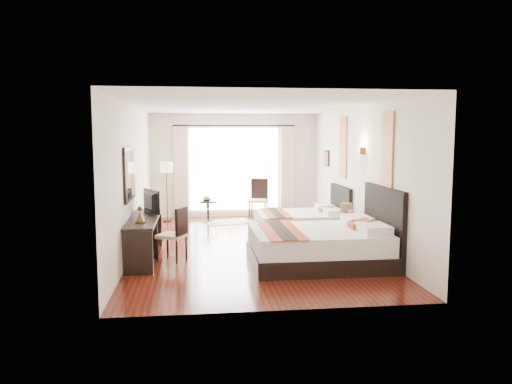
{
  "coord_description": "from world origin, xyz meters",
  "views": [
    {
      "loc": [
        -1.06,
        -9.83,
        2.24
      ],
      "look_at": [
        0.18,
        0.31,
        1.06
      ],
      "focal_mm": 35.0,
      "sensor_mm": 36.0,
      "label": 1
    }
  ],
  "objects": [
    {
      "name": "table_lamp",
      "position": [
        1.93,
        -0.25,
        0.76
      ],
      "size": [
        0.24,
        0.24,
        0.38
      ],
      "color": "black",
      "rests_on": "nightstand"
    },
    {
      "name": "nightstand",
      "position": [
        1.97,
        -0.32,
        0.26
      ],
      "size": [
        0.44,
        0.54,
        0.52
      ],
      "primitive_type": "cube",
      "color": "black",
      "rests_on": "floor"
    },
    {
      "name": "drape_right",
      "position": [
        1.45,
        3.63,
        1.28
      ],
      "size": [
        0.35,
        0.14,
        2.35
      ],
      "primitive_type": "cube",
      "color": "#C5B198",
      "rests_on": "floor"
    },
    {
      "name": "wall_entry",
      "position": [
        0.0,
        -3.75,
        1.4
      ],
      "size": [
        4.5,
        0.01,
        2.8
      ],
      "primitive_type": "cube",
      "color": "silver",
      "rests_on": "floor"
    },
    {
      "name": "drape_left",
      "position": [
        -1.45,
        3.63,
        1.28
      ],
      "size": [
        0.35,
        0.14,
        2.35
      ],
      "primitive_type": "cube",
      "color": "#C5B198",
      "rests_on": "floor"
    },
    {
      "name": "sheer_curtain",
      "position": [
        0.0,
        3.67,
        1.3
      ],
      "size": [
        2.3,
        0.02,
        2.1
      ],
      "primitive_type": "cube",
      "color": "white",
      "rests_on": "wall_window"
    },
    {
      "name": "side_table",
      "position": [
        -0.74,
        3.03,
        0.27
      ],
      "size": [
        0.46,
        0.46,
        0.53
      ],
      "primitive_type": "cylinder",
      "color": "black",
      "rests_on": "floor"
    },
    {
      "name": "fruit_bowl",
      "position": [
        -0.78,
        3.05,
        0.56
      ],
      "size": [
        0.3,
        0.3,
        0.06
      ],
      "primitive_type": "imported",
      "rotation": [
        0.0,
        0.0,
        0.28
      ],
      "color": "#463019",
      "rests_on": "side_table"
    },
    {
      "name": "window_glass",
      "position": [
        0.0,
        3.73,
        1.3
      ],
      "size": [
        2.4,
        0.02,
        2.2
      ],
      "primitive_type": "cube",
      "color": "white",
      "rests_on": "wall_window"
    },
    {
      "name": "console_desk",
      "position": [
        -1.99,
        -0.8,
        0.38
      ],
      "size": [
        0.5,
        2.2,
        0.76
      ],
      "primitive_type": "cube",
      "color": "black",
      "rests_on": "floor"
    },
    {
      "name": "wall_headboard",
      "position": [
        2.25,
        0.0,
        1.4
      ],
      "size": [
        0.01,
        7.5,
        2.8
      ],
      "primitive_type": "cube",
      "color": "silver",
      "rests_on": "floor"
    },
    {
      "name": "desk_chair",
      "position": [
        -1.47,
        -0.97,
        0.29
      ],
      "size": [
        0.59,
        0.59,
        0.96
      ],
      "rotation": [
        0.0,
        0.0,
        2.71
      ],
      "color": "beige",
      "rests_on": "floor"
    },
    {
      "name": "television",
      "position": [
        -1.97,
        -0.25,
        0.98
      ],
      "size": [
        0.42,
        0.74,
        0.44
      ],
      "primitive_type": "imported",
      "rotation": [
        0.0,
        0.0,
        2.01
      ],
      "color": "black",
      "rests_on": "console_desk"
    },
    {
      "name": "bronze_figurine",
      "position": [
        -1.99,
        -1.39,
        0.88
      ],
      "size": [
        0.2,
        0.2,
        0.26
      ],
      "primitive_type": null,
      "rotation": [
        0.0,
        0.0,
        0.17
      ],
      "color": "#473619",
      "rests_on": "console_desk"
    },
    {
      "name": "art_panel_far",
      "position": [
        2.23,
        1.03,
        1.95
      ],
      "size": [
        0.03,
        0.5,
        1.35
      ],
      "primitive_type": "cube",
      "color": "#973416",
      "rests_on": "wall_headboard"
    },
    {
      "name": "bed_near",
      "position": [
        1.13,
        -1.56,
        0.34
      ],
      "size": [
        2.37,
        1.84,
        1.34
      ],
      "color": "black",
      "rests_on": "floor"
    },
    {
      "name": "ceiling",
      "position": [
        0.0,
        0.0,
        2.79
      ],
      "size": [
        4.5,
        7.5,
        0.02
      ],
      "primitive_type": "cube",
      "color": "white",
      "rests_on": "wall_headboard"
    },
    {
      "name": "floor",
      "position": [
        0.0,
        0.0,
        -0.01
      ],
      "size": [
        4.5,
        7.5,
        0.01
      ],
      "primitive_type": "cube",
      "color": "#39130A",
      "rests_on": "ground"
    },
    {
      "name": "vase",
      "position": [
        1.97,
        -0.43,
        0.57
      ],
      "size": [
        0.15,
        0.15,
        0.15
      ],
      "primitive_type": "imported",
      "rotation": [
        0.0,
        0.0,
        -0.1
      ],
      "color": "black",
      "rests_on": "nightstand"
    },
    {
      "name": "jute_rug",
      "position": [
        -0.22,
        2.82,
        0.01
      ],
      "size": [
        1.41,
        1.14,
        0.01
      ],
      "primitive_type": "cube",
      "rotation": [
        0.0,
        0.0,
        0.28
      ],
      "color": "tan",
      "rests_on": "floor"
    },
    {
      "name": "floor_lamp",
      "position": [
        -1.79,
        3.16,
        1.3
      ],
      "size": [
        0.31,
        0.31,
        1.54
      ],
      "color": "black",
      "rests_on": "floor"
    },
    {
      "name": "mirror_frame",
      "position": [
        -2.22,
        -0.8,
        1.55
      ],
      "size": [
        0.04,
        1.25,
        0.95
      ],
      "primitive_type": "cube",
      "color": "black",
      "rests_on": "wall_desk"
    },
    {
      "name": "wall_desk",
      "position": [
        -2.25,
        0.0,
        1.4
      ],
      "size": [
        0.01,
        7.5,
        2.8
      ],
      "primitive_type": "cube",
      "color": "silver",
      "rests_on": "floor"
    },
    {
      "name": "bed_far",
      "position": [
        1.33,
        1.03,
        0.28
      ],
      "size": [
        1.94,
        1.51,
        1.09
      ],
      "color": "black",
      "rests_on": "floor"
    },
    {
      "name": "art_panel_near",
      "position": [
        2.23,
        -1.56,
        1.95
      ],
      "size": [
        0.03,
        0.5,
        1.35
      ],
      "primitive_type": "cube",
      "color": "#973416",
      "rests_on": "wall_headboard"
    },
    {
      "name": "window_chair",
      "position": [
        0.61,
        3.24,
        0.32
      ],
      "size": [
        0.61,
        0.61,
        1.06
      ],
      "rotation": [
        0.0,
        0.0,
        -1.85
      ],
      "color": "beige",
      "rests_on": "floor"
    },
    {
      "name": "wall_sconce",
      "position": [
        2.19,
        -0.32,
        1.92
      ],
      "size": [
        0.1,
        0.14,
        0.14
      ],
      "primitive_type": "cube",
      "color": "#473619",
      "rests_on": "wall_headboard"
    },
    {
      "name": "mirror_glass",
      "position": [
        -2.19,
        -0.8,
        1.55
      ],
      "size": [
        0.01,
        1.12,
        0.82
      ],
      "primitive_type": "cube",
      "color": "white",
      "rests_on": "mirror_frame"
    },
    {
      "name": "wall_window",
      "position": [
        0.0,
        3.75,
        1.4
      ],
      "size": [
        4.5,
        0.01,
        2.8
      ],
      "primitive_type": "cube",
      "color": "silver",
      "rests_on": "floor"
    }
  ]
}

